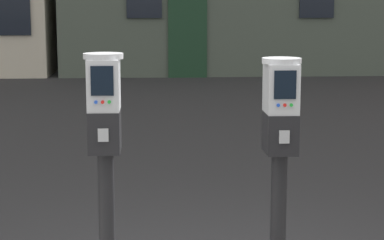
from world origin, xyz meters
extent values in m
cylinder|color=black|center=(-0.64, -0.22, 0.63)|extent=(0.09, 0.09, 0.98)
cube|color=black|center=(-0.64, -0.22, 1.24)|extent=(0.17, 0.24, 0.23)
cube|color=#A5A8AD|center=(-0.64, -0.35, 1.24)|extent=(0.06, 0.01, 0.07)
cube|color=#B7BABF|center=(-0.64, -0.22, 1.49)|extent=(0.17, 0.23, 0.28)
cube|color=black|center=(-0.64, -0.34, 1.53)|extent=(0.12, 0.01, 0.16)
cylinder|color=blue|center=(-0.68, -0.34, 1.41)|extent=(0.02, 0.01, 0.02)
cylinder|color=red|center=(-0.64, -0.34, 1.41)|extent=(0.02, 0.01, 0.02)
cylinder|color=green|center=(-0.61, -0.35, 1.41)|extent=(0.02, 0.01, 0.02)
cylinder|color=#B7BABF|center=(-0.64, -0.22, 1.65)|extent=(0.22, 0.22, 0.03)
cylinder|color=black|center=(0.33, -0.22, 0.62)|extent=(0.09, 0.09, 0.96)
cube|color=black|center=(0.33, -0.22, 1.22)|extent=(0.17, 0.24, 0.22)
cube|color=#A5A8AD|center=(0.33, -0.35, 1.22)|extent=(0.06, 0.01, 0.07)
cube|color=#B7BABF|center=(0.33, -0.22, 1.46)|extent=(0.17, 0.23, 0.27)
cube|color=black|center=(0.33, -0.34, 1.50)|extent=(0.12, 0.01, 0.15)
cylinder|color=blue|center=(0.29, -0.34, 1.39)|extent=(0.02, 0.01, 0.02)
cylinder|color=red|center=(0.33, -0.34, 1.39)|extent=(0.02, 0.01, 0.02)
cylinder|color=green|center=(0.36, -0.35, 1.39)|extent=(0.02, 0.01, 0.02)
cylinder|color=#B7BABF|center=(0.33, -0.22, 1.62)|extent=(0.22, 0.22, 0.03)
cube|color=black|center=(-3.76, 13.95, 1.90)|extent=(0.86, 0.06, 1.60)
cube|color=#193823|center=(0.65, 13.95, 1.05)|extent=(1.00, 0.07, 2.10)
camera|label=1|loc=(-0.41, -3.97, 1.93)|focal=64.96mm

